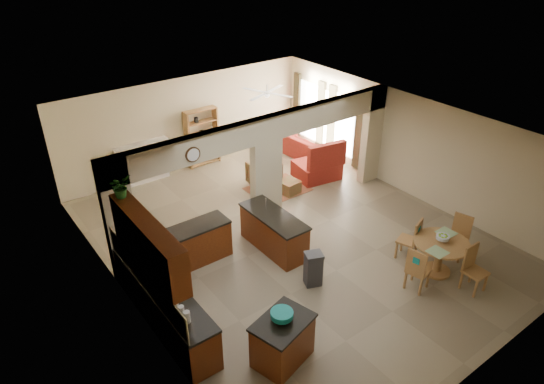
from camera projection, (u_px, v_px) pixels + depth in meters
floor at (291, 237)px, 11.77m from camera, size 10.00×10.00×0.00m
ceiling at (293, 130)px, 10.39m from camera, size 10.00×10.00×0.00m
wall_back at (188, 123)px, 14.56m from camera, size 8.00×0.00×8.00m
wall_front at (492, 309)px, 7.59m from camera, size 8.00×0.00×8.00m
wall_left at (124, 249)px, 8.99m from camera, size 0.00×10.00×10.00m
wall_right at (406, 144)px, 13.17m from camera, size 0.00×10.00×10.00m
partition_left_pier at (120, 220)px, 9.84m from camera, size 0.60×0.25×2.80m
partition_center_pier at (266, 182)px, 11.92m from camera, size 0.80×0.25×2.20m
partition_right_pier at (372, 135)px, 13.71m from camera, size 0.60×0.25×2.80m
partition_header at (266, 129)px, 11.24m from camera, size 8.00×0.25×0.60m
kitchen_counter at (172, 280)px, 9.66m from camera, size 2.52×3.29×1.48m
upper_cabinets at (148, 243)px, 8.27m from camera, size 0.35×2.40×0.90m
peninsula at (274, 232)px, 11.15m from camera, size 0.70×1.85×0.91m
wall_clock at (193, 155)px, 10.11m from camera, size 0.34×0.03×0.34m
rug at (278, 189)px, 13.85m from camera, size 1.60×1.30×0.01m
fireplace at (144, 162)px, 14.00m from camera, size 1.60×0.35×1.20m
shelving_unit at (202, 137)px, 14.87m from camera, size 1.00×0.32×1.80m
window_a at (345, 126)px, 14.85m from camera, size 0.02×0.90×1.90m
window_b at (309, 111)px, 16.04m from camera, size 0.02×0.90×1.90m
glazed_door at (326, 123)px, 15.52m from camera, size 0.02×0.70×2.10m
drape_a_left at (359, 133)px, 14.41m from camera, size 0.10×0.28×2.30m
drape_a_right at (331, 121)px, 15.25m from camera, size 0.10×0.28×2.30m
drape_b_left at (321, 116)px, 15.60m from camera, size 0.10×0.28×2.30m
drape_b_right at (297, 106)px, 16.44m from camera, size 0.10×0.28×2.30m
ceiling_fan at (267, 93)px, 13.38m from camera, size 1.00×1.00×0.10m
kitchen_island at (283, 340)px, 8.29m from camera, size 1.18×0.98×0.89m
teal_bowl at (282, 316)px, 8.05m from camera, size 0.39×0.39×0.18m
trash_can at (313, 270)px, 10.10m from camera, size 0.42×0.39×0.71m
dining_table at (440, 253)px, 10.35m from camera, size 1.17×1.17×0.80m
fruit_bowl at (443, 238)px, 10.22m from camera, size 0.28×0.28×0.15m
sofa at (307, 147)px, 15.61m from camera, size 2.42×1.10×0.69m
chaise at (316, 170)px, 14.40m from camera, size 1.37×1.19×0.49m
armchair at (264, 174)px, 13.91m from camera, size 0.79×0.81×0.73m
ottoman at (289, 187)px, 13.61m from camera, size 0.56×0.56×0.37m
plant at (120, 187)px, 8.64m from camera, size 0.47×0.44×0.42m
chair_north at (412, 238)px, 10.77m from camera, size 0.53×0.53×1.02m
chair_east at (459, 234)px, 10.89m from camera, size 0.51×0.51×1.02m
chair_south at (473, 266)px, 9.89m from camera, size 0.43×0.44×1.02m
chair_west at (417, 268)px, 9.83m from camera, size 0.50×0.50×1.02m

